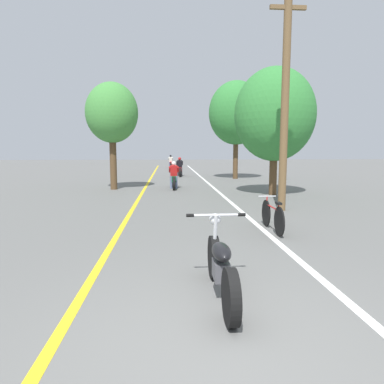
% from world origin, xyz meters
% --- Properties ---
extents(ground_plane, '(120.00, 120.00, 0.00)m').
position_xyz_m(ground_plane, '(0.00, 0.00, 0.00)').
color(ground_plane, '#60605E').
extents(lane_stripe_center, '(0.14, 48.00, 0.01)m').
position_xyz_m(lane_stripe_center, '(-1.70, 13.07, 0.00)').
color(lane_stripe_center, yellow).
rests_on(lane_stripe_center, ground).
extents(lane_stripe_edge, '(0.14, 48.00, 0.01)m').
position_xyz_m(lane_stripe_edge, '(1.75, 13.07, 0.00)').
color(lane_stripe_edge, white).
rests_on(lane_stripe_edge, ground).
extents(utility_pole, '(1.10, 0.24, 6.71)m').
position_xyz_m(utility_pole, '(3.06, 7.32, 3.45)').
color(utility_pole, brown).
rests_on(utility_pole, ground).
extents(roadside_tree_right_near, '(3.37, 3.03, 5.31)m').
position_xyz_m(roadside_tree_right_near, '(3.92, 11.05, 3.36)').
color(roadside_tree_right_near, '#513A23').
rests_on(roadside_tree_right_near, ground).
extents(roadside_tree_right_far, '(3.53, 3.18, 6.28)m').
position_xyz_m(roadside_tree_right_far, '(3.86, 18.98, 4.23)').
color(roadside_tree_right_far, '#513A23').
rests_on(roadside_tree_right_far, ground).
extents(roadside_tree_left, '(2.46, 2.21, 5.06)m').
position_xyz_m(roadside_tree_left, '(-3.16, 13.48, 3.60)').
color(roadside_tree_left, '#513A23').
rests_on(roadside_tree_left, ground).
extents(motorcycle_foreground, '(0.86, 2.05, 1.03)m').
position_xyz_m(motorcycle_foreground, '(0.15, 1.10, 0.42)').
color(motorcycle_foreground, black).
rests_on(motorcycle_foreground, ground).
extents(motorcycle_rider_lead, '(0.50, 2.07, 1.34)m').
position_xyz_m(motorcycle_rider_lead, '(-0.26, 13.63, 0.51)').
color(motorcycle_rider_lead, black).
rests_on(motorcycle_rider_lead, ground).
extents(motorcycle_rider_mid, '(0.50, 2.11, 1.36)m').
position_xyz_m(motorcycle_rider_mid, '(0.29, 21.34, 0.51)').
color(motorcycle_rider_mid, black).
rests_on(motorcycle_rider_mid, ground).
extents(motorcycle_rider_far, '(0.50, 2.02, 1.33)m').
position_xyz_m(motorcycle_rider_far, '(-0.27, 32.62, 0.51)').
color(motorcycle_rider_far, black).
rests_on(motorcycle_rider_far, ground).
extents(bicycle_parked, '(0.44, 1.71, 0.78)m').
position_xyz_m(bicycle_parked, '(1.93, 4.65, 0.36)').
color(bicycle_parked, black).
rests_on(bicycle_parked, ground).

